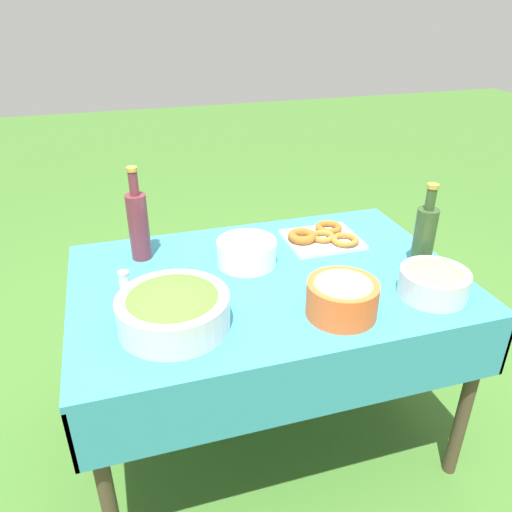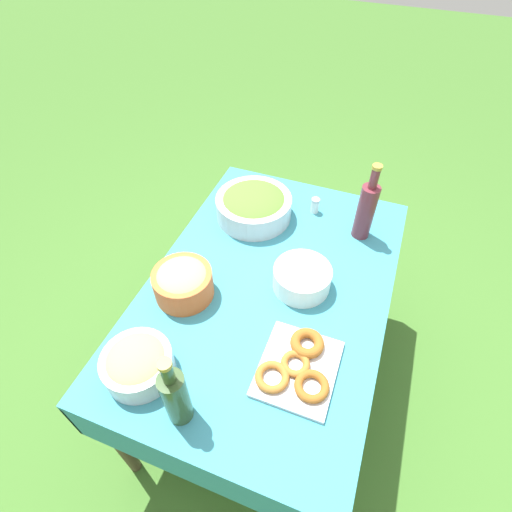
{
  "view_description": "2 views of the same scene",
  "coord_description": "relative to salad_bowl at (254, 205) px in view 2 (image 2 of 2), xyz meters",
  "views": [
    {
      "loc": [
        -0.49,
        -1.5,
        1.7
      ],
      "look_at": [
        -0.03,
        0.05,
        0.84
      ],
      "focal_mm": 35.0,
      "sensor_mm": 36.0,
      "label": 1
    },
    {
      "loc": [
        0.95,
        0.31,
        2.03
      ],
      "look_at": [
        -0.07,
        -0.08,
        0.85
      ],
      "focal_mm": 28.0,
      "sensor_mm": 36.0,
      "label": 2
    }
  ],
  "objects": [
    {
      "name": "wine_bottle",
      "position": [
        -0.05,
        0.49,
        0.08
      ],
      "size": [
        0.08,
        0.08,
        0.37
      ],
      "color": "maroon",
      "rests_on": "picnic_table"
    },
    {
      "name": "donut_platter",
      "position": [
        0.68,
        0.42,
        -0.05
      ],
      "size": [
        0.31,
        0.28,
        0.05
      ],
      "color": "silver",
      "rests_on": "picnic_table"
    },
    {
      "name": "salad_bowl",
      "position": [
        0.0,
        0.0,
        0.0
      ],
      "size": [
        0.35,
        0.35,
        0.13
      ],
      "color": "silver",
      "rests_on": "picnic_table"
    },
    {
      "name": "salt_shaker",
      "position": [
        -0.13,
        0.26,
        -0.03
      ],
      "size": [
        0.04,
        0.04,
        0.08
      ],
      "color": "white",
      "rests_on": "picnic_table"
    },
    {
      "name": "plate_stack",
      "position": [
        0.33,
        0.33,
        -0.02
      ],
      "size": [
        0.23,
        0.23,
        0.1
      ],
      "color": "white",
      "rests_on": "picnic_table"
    },
    {
      "name": "ground_plane",
      "position": [
        0.37,
        0.21,
        -0.84
      ],
      "size": [
        14.0,
        14.0,
        0.0
      ],
      "primitive_type": "plane",
      "color": "#3D6B28"
    },
    {
      "name": "picnic_table",
      "position": [
        0.37,
        0.21,
        -0.16
      ],
      "size": [
        1.4,
        0.94,
        0.77
      ],
      "color": "teal",
      "rests_on": "ground_plane"
    },
    {
      "name": "bread_bowl",
      "position": [
        0.87,
        -0.07,
        -0.01
      ],
      "size": [
        0.23,
        0.23,
        0.11
      ],
      "color": "silver",
      "rests_on": "picnic_table"
    },
    {
      "name": "pasta_bowl",
      "position": [
        0.52,
        -0.09,
        0.01
      ],
      "size": [
        0.23,
        0.23,
        0.14
      ],
      "color": "#E05B28",
      "rests_on": "picnic_table"
    },
    {
      "name": "olive_oil_bottle",
      "position": [
        0.95,
        0.12,
        0.06
      ],
      "size": [
        0.08,
        0.08,
        0.33
      ],
      "color": "#2D4723",
      "rests_on": "picnic_table"
    }
  ]
}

